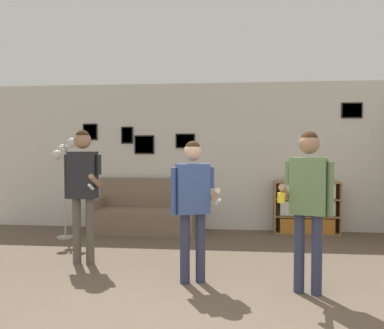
% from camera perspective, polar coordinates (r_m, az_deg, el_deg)
% --- Properties ---
extents(wall_back, '(8.70, 0.08, 2.70)m').
position_cam_1_polar(wall_back, '(7.91, 3.07, 1.09)').
color(wall_back, beige).
rests_on(wall_back, ground_plane).
extents(couch, '(1.87, 0.80, 0.95)m').
position_cam_1_polar(couch, '(7.77, -6.30, -6.72)').
color(couch, '#7A6651').
rests_on(couch, ground_plane).
extents(bookshelf, '(1.14, 0.30, 0.92)m').
position_cam_1_polar(bookshelf, '(7.84, 15.02, -5.58)').
color(bookshelf, olive).
rests_on(bookshelf, ground_plane).
extents(floor_lamp, '(0.37, 0.40, 1.68)m').
position_cam_1_polar(floor_lamp, '(7.42, -16.64, -0.10)').
color(floor_lamp, '#ADA89E').
rests_on(floor_lamp, ground_plane).
extents(person_player_foreground_left, '(0.50, 0.47, 1.75)m').
position_cam_1_polar(person_player_foreground_left, '(5.75, -14.36, -2.15)').
color(person_player_foreground_left, brown).
rests_on(person_player_foreground_left, ground_plane).
extents(person_player_foreground_center, '(0.57, 0.40, 1.60)m').
position_cam_1_polar(person_player_foreground_center, '(4.80, 0.10, -4.31)').
color(person_player_foreground_center, '#2D334C').
rests_on(person_player_foreground_center, ground_plane).
extents(person_watcher_holding_cup, '(0.57, 0.38, 1.70)m').
position_cam_1_polar(person_watcher_holding_cup, '(4.59, 15.26, -3.83)').
color(person_watcher_holding_cup, '#2D334C').
rests_on(person_watcher_holding_cup, ground_plane).
extents(drinking_cup, '(0.08, 0.08, 0.10)m').
position_cam_1_polar(drinking_cup, '(7.77, 14.15, -1.84)').
color(drinking_cup, red).
rests_on(drinking_cup, bookshelf).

